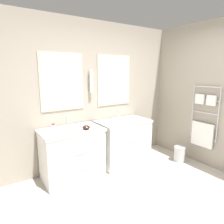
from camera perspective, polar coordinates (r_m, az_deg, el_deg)
name	(u,v)px	position (r m, az deg, el deg)	size (l,w,h in m)	color
ground_plane	(176,218)	(2.82, 17.70, -26.78)	(16.00, 16.00, 0.00)	#BCB5A8
wall_back	(97,94)	(3.72, -4.39, 5.05)	(4.81, 0.14, 2.60)	#9E9384
wall_right	(202,95)	(4.08, 24.22, 4.38)	(0.13, 3.81, 2.60)	#9E9384
vanity_left	(73,154)	(3.33, -11.09, -11.79)	(0.96, 0.66, 0.83)	white
vanity_right	(124,142)	(3.80, 3.51, -8.60)	(0.96, 0.66, 0.83)	white
faucet_left	(67,122)	(3.33, -12.61, -2.71)	(0.17, 0.12, 0.19)	silver
faucet_right	(119,114)	(3.80, 1.97, -0.69)	(0.17, 0.12, 0.19)	silver
toiletry_bottle	(54,129)	(3.02, -16.34, -4.73)	(0.07, 0.07, 0.16)	silver
amenity_bowl	(86,127)	(3.15, -7.40, -4.37)	(0.12, 0.12, 0.07)	black
waste_bin	(180,154)	(4.19, 18.73, -11.22)	(0.21, 0.21, 0.29)	#B7B7BC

